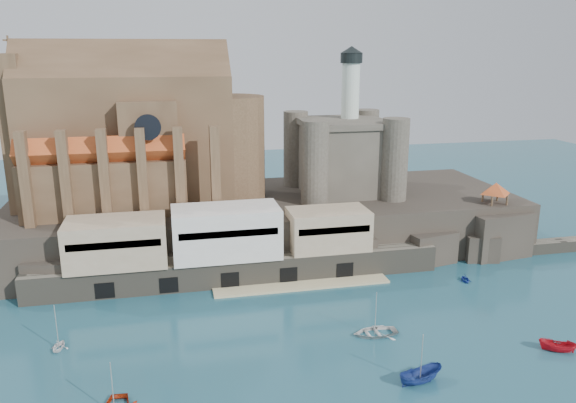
# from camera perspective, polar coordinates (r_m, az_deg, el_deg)

# --- Properties ---
(ground) EXTENTS (300.00, 300.00, 0.00)m
(ground) POSITION_cam_1_polar(r_m,az_deg,el_deg) (79.85, 3.17, -13.80)
(ground) COLOR #1A4858
(ground) RESTS_ON ground
(promontory) EXTENTS (100.00, 36.00, 10.00)m
(promontory) POSITION_cam_1_polar(r_m,az_deg,el_deg) (113.36, -2.18, -2.12)
(promontory) COLOR black
(promontory) RESTS_ON ground
(quay) EXTENTS (70.00, 12.00, 13.05)m
(quay) POSITION_cam_1_polar(r_m,az_deg,el_deg) (96.38, -6.33, -4.66)
(quay) COLOR #5F5A4C
(quay) RESTS_ON ground
(church) EXTENTS (47.00, 25.93, 30.51)m
(church) POSITION_cam_1_polar(r_m,az_deg,el_deg) (110.40, -14.90, 6.08)
(church) COLOR brown
(church) RESTS_ON promontory
(castle_keep) EXTENTS (21.20, 21.20, 29.30)m
(castle_keep) POSITION_cam_1_polar(r_m,az_deg,el_deg) (115.63, 5.59, 5.00)
(castle_keep) COLOR #474238
(castle_keep) RESTS_ON promontory
(rock_outcrop) EXTENTS (14.50, 10.50, 8.70)m
(rock_outcrop) POSITION_cam_1_polar(r_m,az_deg,el_deg) (116.57, 19.99, -3.04)
(rock_outcrop) COLOR black
(rock_outcrop) RESTS_ON ground
(pavilion) EXTENTS (6.40, 6.40, 5.40)m
(pavilion) POSITION_cam_1_polar(r_m,az_deg,el_deg) (114.41, 20.34, 1.14)
(pavilion) COLOR brown
(pavilion) RESTS_ON rock_outcrop
(boat_2) EXTENTS (2.68, 2.64, 5.90)m
(boat_2) POSITION_cam_1_polar(r_m,az_deg,el_deg) (72.58, 13.25, -17.46)
(boat_2) COLOR navy
(boat_2) RESTS_ON ground
(boat_4) EXTENTS (3.11, 2.33, 3.21)m
(boat_4) POSITION_cam_1_polar(r_m,az_deg,el_deg) (83.27, -22.23, -13.71)
(boat_4) COLOR white
(boat_4) RESTS_ON ground
(boat_5) EXTENTS (2.44, 2.42, 4.77)m
(boat_5) POSITION_cam_1_polar(r_m,az_deg,el_deg) (84.86, 25.63, -13.54)
(boat_5) COLOR red
(boat_5) RESTS_ON ground
(boat_6) EXTENTS (1.42, 4.61, 6.42)m
(boat_6) POSITION_cam_1_polar(r_m,az_deg,el_deg) (81.83, 8.81, -13.20)
(boat_6) COLOR silver
(boat_6) RESTS_ON ground
(boat_7) EXTENTS (2.66, 1.86, 2.85)m
(boat_7) POSITION_cam_1_polar(r_m,az_deg,el_deg) (102.46, 17.55, -7.72)
(boat_7) COLOR navy
(boat_7) RESTS_ON ground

